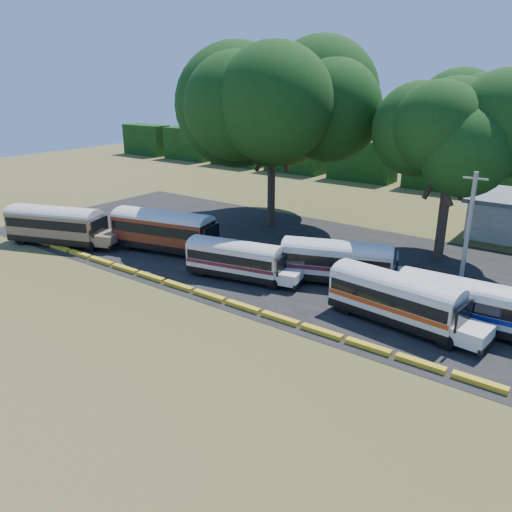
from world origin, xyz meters
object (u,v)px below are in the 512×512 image
Objects in this scene: bus_white_red at (398,297)px; bus_beige at (57,223)px; bus_red at (165,229)px; tree_west at (272,105)px; bus_cream_west at (237,258)px.

bus_beige is at bearing -168.07° from bus_white_red.
bus_red is 16.43m from tree_west.
bus_beige is at bearing -167.49° from bus_red.
bus_white_red is 26.07m from tree_west.
bus_cream_west is 0.51× the size of tree_west.
bus_red is 21.85m from bus_white_red.
bus_beige reaches higher than bus_white_red.
tree_west reaches higher than bus_cream_west.
bus_white_red is at bearing -16.17° from bus_red.
tree_west reaches higher than bus_white_red.
bus_white_red reaches higher than bus_cream_west.
bus_red is at bearing 4.96° from bus_beige.
bus_red is (9.53, 4.46, 0.07)m from bus_beige.
bus_cream_west is at bearing -10.43° from bus_beige.
bus_white_red is 0.56× the size of tree_west.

